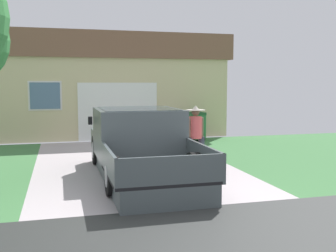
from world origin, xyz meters
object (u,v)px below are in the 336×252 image
Objects in this scene: person_with_hat at (195,134)px; house_with_garage at (93,85)px; pickup_truck at (139,145)px; wheeled_trash_bin at (196,125)px; handbag at (199,165)px.

person_with_hat is 0.15× the size of house_with_garage.
person_with_hat is 9.14m from house_with_garage.
pickup_truck is 0.46× the size of house_with_garage.
wheeled_trash_bin is at bearing 58.21° from pickup_truck.
person_with_hat is at bearing 13.28° from pickup_truck.
pickup_truck is 4.64× the size of wheeled_trash_bin.
handbag is 0.03× the size of house_with_garage.
person_with_hat is 4.25× the size of handbag.
house_with_garage is at bearing 92.27° from pickup_truck.
person_with_hat reaches higher than handbag.
pickup_truck is at bearing 1.03° from person_with_hat.
person_with_hat reaches higher than wheeled_trash_bin.
person_with_hat is at bearing 100.84° from handbag.
person_with_hat is 0.82m from handbag.
pickup_truck is at bearing -174.01° from handbag.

